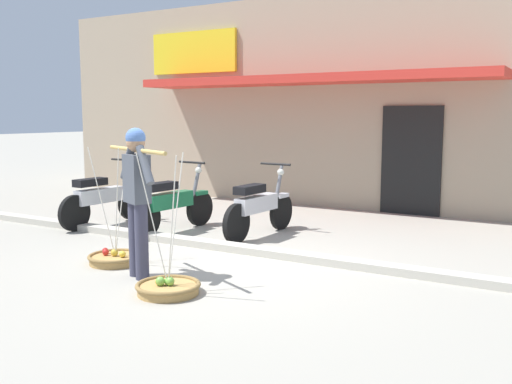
% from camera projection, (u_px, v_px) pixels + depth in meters
% --- Properties ---
extents(ground_plane, '(90.00, 90.00, 0.00)m').
position_uv_depth(ground_plane, '(222.00, 265.00, 7.05)').
color(ground_plane, '#9E998C').
extents(sidewalk_curb, '(20.00, 0.24, 0.10)m').
position_uv_depth(sidewalk_curb, '(251.00, 250.00, 7.65)').
color(sidewalk_curb, '#BAB4A5').
rests_on(sidewalk_curb, ground).
extents(fruit_vendor, '(1.37, 0.68, 1.70)m').
position_uv_depth(fruit_vendor, '(137.00, 192.00, 6.41)').
color(fruit_vendor, '#38384C').
rests_on(fruit_vendor, ground).
extents(fruit_basket_left_side, '(0.68, 0.68, 1.45)m').
position_uv_depth(fruit_basket_left_side, '(115.00, 258.00, 7.14)').
color(fruit_basket_left_side, '#B2894C').
rests_on(fruit_basket_left_side, ground).
extents(fruit_basket_right_side, '(0.68, 0.68, 1.45)m').
position_uv_depth(fruit_basket_right_side, '(168.00, 287.00, 5.92)').
color(fruit_basket_right_side, '#B2894C').
rests_on(fruit_basket_right_side, ground).
extents(motorcycle_nearest_shop, '(0.54, 1.82, 1.09)m').
position_uv_depth(motorcycle_nearest_shop, '(103.00, 199.00, 9.55)').
color(motorcycle_nearest_shop, black).
rests_on(motorcycle_nearest_shop, ground).
extents(motorcycle_second_in_row, '(0.54, 1.82, 1.09)m').
position_uv_depth(motorcycle_second_in_row, '(172.00, 204.00, 9.01)').
color(motorcycle_second_in_row, black).
rests_on(motorcycle_second_in_row, ground).
extents(motorcycle_third_in_row, '(0.54, 1.82, 1.09)m').
position_uv_depth(motorcycle_third_in_row, '(259.00, 207.00, 8.68)').
color(motorcycle_third_in_row, black).
rests_on(motorcycle_third_in_row, ground).
extents(storefront_building, '(13.00, 6.00, 4.20)m').
position_uv_depth(storefront_building, '(359.00, 103.00, 13.51)').
color(storefront_building, tan).
rests_on(storefront_building, ground).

